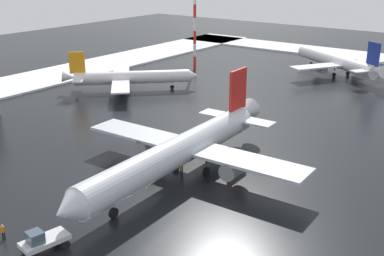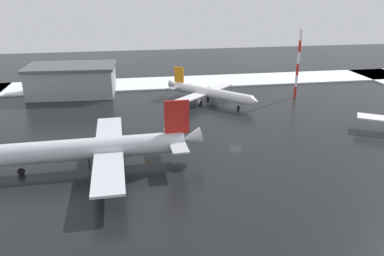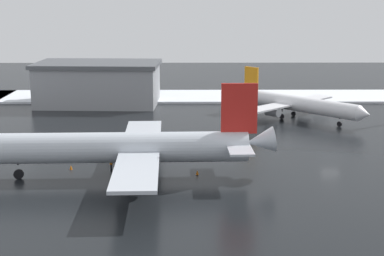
# 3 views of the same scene
# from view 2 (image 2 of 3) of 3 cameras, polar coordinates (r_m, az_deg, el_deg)

# --- Properties ---
(ground_plane) EXTENTS (240.00, 240.00, 0.00)m
(ground_plane) POSITION_cam_2_polar(r_m,az_deg,el_deg) (79.70, 6.74, -1.61)
(ground_plane) COLOR black
(snow_bank_far) EXTENTS (152.00, 16.00, 0.42)m
(snow_bank_far) POSITION_cam_2_polar(r_m,az_deg,el_deg) (126.08, 0.52, 7.07)
(snow_bank_far) COLOR white
(snow_bank_far) RESTS_ON ground_plane
(airplane_parked_starboard) EXTENTS (39.31, 32.55, 11.69)m
(airplane_parked_starboard) POSITION_cam_2_polar(r_m,az_deg,el_deg) (67.15, -14.59, -3.01)
(airplane_parked_starboard) COLOR silver
(airplane_parked_starboard) RESTS_ON ground_plane
(airplane_far_rear) EXTENTS (22.38, 22.99, 8.61)m
(airplane_far_rear) POSITION_cam_2_polar(r_m,az_deg,el_deg) (103.02, 2.70, 5.40)
(airplane_far_rear) COLOR white
(airplane_far_rear) RESTS_ON ground_plane
(ground_crew_near_tug) EXTENTS (0.36, 0.36, 1.71)m
(ground_crew_near_tug) POSITION_cam_2_polar(r_m,az_deg,el_deg) (68.77, -13.56, -4.98)
(ground_crew_near_tug) COLOR black
(ground_crew_near_tug) RESTS_ON ground_plane
(ground_crew_beside_wing) EXTENTS (0.36, 0.36, 1.71)m
(ground_crew_beside_wing) POSITION_cam_2_polar(r_m,az_deg,el_deg) (71.18, -15.50, -4.26)
(ground_crew_beside_wing) COLOR black
(ground_crew_beside_wing) RESTS_ON ground_plane
(antenna_mast) EXTENTS (0.70, 0.70, 19.43)m
(antenna_mast) POSITION_cam_2_polar(r_m,az_deg,el_deg) (110.79, 15.85, 9.39)
(antenna_mast) COLOR red
(antenna_mast) RESTS_ON ground_plane
(cargo_hangar) EXTENTS (25.68, 16.17, 8.80)m
(cargo_hangar) POSITION_cam_2_polar(r_m,az_deg,el_deg) (115.96, -17.78, 7.00)
(cargo_hangar) COLOR gray
(cargo_hangar) RESTS_ON ground_plane
(traffic_cone_near_nose) EXTENTS (0.36, 0.36, 0.55)m
(traffic_cone_near_nose) POSITION_cam_2_polar(r_m,az_deg,el_deg) (72.91, -19.55, -4.73)
(traffic_cone_near_nose) COLOR orange
(traffic_cone_near_nose) RESTS_ON ground_plane
(traffic_cone_mid_line) EXTENTS (0.36, 0.36, 0.55)m
(traffic_cone_mid_line) POSITION_cam_2_polar(r_m,az_deg,el_deg) (69.56, -6.49, -4.83)
(traffic_cone_mid_line) COLOR orange
(traffic_cone_mid_line) RESTS_ON ground_plane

